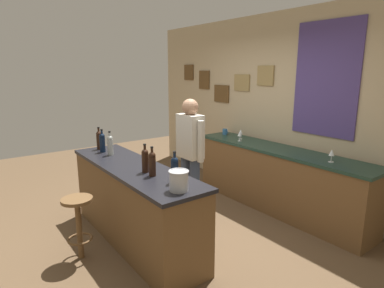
# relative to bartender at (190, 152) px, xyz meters

# --- Properties ---
(ground_plane) EXTENTS (10.00, 10.00, 0.00)m
(ground_plane) POSITION_rel_bartender_xyz_m (0.08, -0.46, -0.94)
(ground_plane) COLOR brown
(back_wall) EXTENTS (6.00, 0.09, 2.80)m
(back_wall) POSITION_rel_bartender_xyz_m (0.09, 1.57, 0.48)
(back_wall) COLOR tan
(back_wall) RESTS_ON ground_plane
(bar_counter) EXTENTS (2.25, 0.60, 0.92)m
(bar_counter) POSITION_rel_bartender_xyz_m (0.08, -0.86, -0.47)
(bar_counter) COLOR brown
(bar_counter) RESTS_ON ground_plane
(side_counter) EXTENTS (2.79, 0.56, 0.90)m
(side_counter) POSITION_rel_bartender_xyz_m (0.48, 1.19, -0.48)
(side_counter) COLOR brown
(side_counter) RESTS_ON ground_plane
(bartender) EXTENTS (0.52, 0.21, 1.62)m
(bartender) POSITION_rel_bartender_xyz_m (0.00, 0.00, 0.00)
(bartender) COLOR #384766
(bartender) RESTS_ON ground_plane
(bar_stool) EXTENTS (0.32, 0.32, 0.68)m
(bar_stool) POSITION_rel_bartender_xyz_m (0.06, -1.50, -0.48)
(bar_stool) COLOR brown
(bar_stool) RESTS_ON ground_plane
(wine_bottle_a) EXTENTS (0.07, 0.07, 0.31)m
(wine_bottle_a) POSITION_rel_bartender_xyz_m (-0.90, -0.87, 0.12)
(wine_bottle_a) COLOR black
(wine_bottle_a) RESTS_ON bar_counter
(wine_bottle_b) EXTENTS (0.07, 0.07, 0.31)m
(wine_bottle_b) POSITION_rel_bartender_xyz_m (-0.72, -0.89, 0.12)
(wine_bottle_b) COLOR black
(wine_bottle_b) RESTS_ON bar_counter
(wine_bottle_c) EXTENTS (0.07, 0.07, 0.31)m
(wine_bottle_c) POSITION_rel_bartender_xyz_m (-0.52, -0.87, 0.12)
(wine_bottle_c) COLOR #999E99
(wine_bottle_c) RESTS_ON bar_counter
(wine_bottle_d) EXTENTS (0.07, 0.07, 0.31)m
(wine_bottle_d) POSITION_rel_bartender_xyz_m (0.37, -0.86, 0.12)
(wine_bottle_d) COLOR black
(wine_bottle_d) RESTS_ON bar_counter
(wine_bottle_e) EXTENTS (0.07, 0.07, 0.31)m
(wine_bottle_e) POSITION_rel_bartender_xyz_m (0.52, -0.86, 0.12)
(wine_bottle_e) COLOR black
(wine_bottle_e) RESTS_ON bar_counter
(wine_bottle_f) EXTENTS (0.07, 0.07, 0.31)m
(wine_bottle_f) POSITION_rel_bartender_xyz_m (0.82, -0.78, 0.12)
(wine_bottle_f) COLOR black
(wine_bottle_f) RESTS_ON bar_counter
(ice_bucket) EXTENTS (0.19, 0.19, 0.19)m
(ice_bucket) POSITION_rel_bartender_xyz_m (1.02, -0.88, 0.08)
(ice_bucket) COLOR #B7BABF
(ice_bucket) RESTS_ON bar_counter
(wine_glass_a) EXTENTS (0.07, 0.07, 0.16)m
(wine_glass_a) POSITION_rel_bartender_xyz_m (-0.30, 1.21, 0.07)
(wine_glass_a) COLOR silver
(wine_glass_a) RESTS_ON side_counter
(wine_glass_b) EXTENTS (0.07, 0.07, 0.16)m
(wine_glass_b) POSITION_rel_bartender_xyz_m (-0.20, 1.09, 0.07)
(wine_glass_b) COLOR silver
(wine_glass_b) RESTS_ON side_counter
(wine_glass_c) EXTENTS (0.07, 0.07, 0.16)m
(wine_glass_c) POSITION_rel_bartender_xyz_m (1.29, 1.13, 0.07)
(wine_glass_c) COLOR silver
(wine_glass_c) RESTS_ON side_counter
(coffee_mug) EXTENTS (0.13, 0.08, 0.09)m
(coffee_mug) POSITION_rel_bartender_xyz_m (-0.72, 1.26, 0.01)
(coffee_mug) COLOR #336699
(coffee_mug) RESTS_ON side_counter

